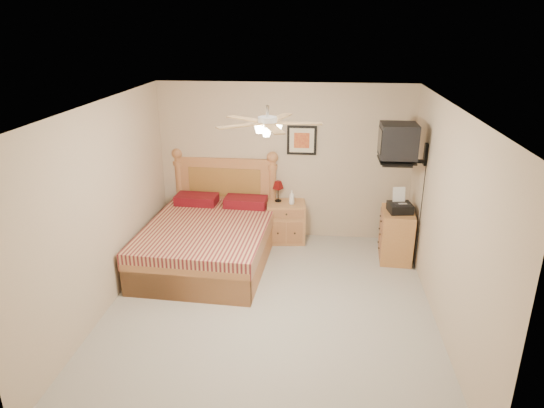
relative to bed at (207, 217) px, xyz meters
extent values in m
plane|color=#A09C91|center=(1.03, -1.12, -0.72)|extent=(4.50, 4.50, 0.00)
cube|color=white|center=(1.03, -1.12, 1.78)|extent=(4.00, 4.50, 0.04)
cube|color=tan|center=(1.03, 1.13, 0.53)|extent=(4.00, 0.04, 2.50)
cube|color=tan|center=(1.03, -3.37, 0.53)|extent=(4.00, 0.04, 2.50)
cube|color=tan|center=(-0.97, -1.12, 0.53)|extent=(0.04, 4.50, 2.50)
cube|color=tan|center=(3.03, -1.12, 0.53)|extent=(0.04, 4.50, 2.50)
cube|color=#B27447|center=(1.08, 0.88, -0.39)|extent=(0.65, 0.51, 0.65)
imported|color=white|center=(1.17, 0.84, 0.05)|extent=(0.11, 0.11, 0.23)
cube|color=black|center=(1.30, 1.11, 0.90)|extent=(0.46, 0.04, 0.46)
cube|color=#9E5B30|center=(2.76, 0.41, -0.34)|extent=(0.49, 0.67, 0.76)
imported|color=#B5A891|center=(2.73, 0.66, 0.05)|extent=(0.19, 0.25, 0.02)
imported|color=gray|center=(2.75, 0.65, 0.07)|extent=(0.20, 0.26, 0.02)
camera|label=1|loc=(1.57, -6.31, 2.62)|focal=32.00mm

